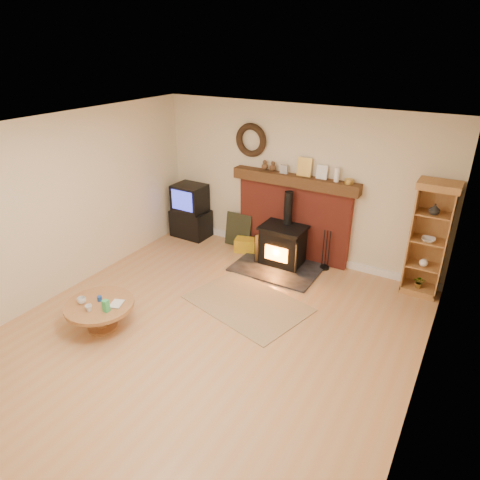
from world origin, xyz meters
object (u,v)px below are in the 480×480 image
Objects in this scene: wood_stove at (282,247)px; tv_unit at (191,212)px; curio_cabinet at (429,239)px; coffee_table at (100,308)px.

wood_stove reaches higher than tv_unit.
curio_cabinet is at bearing 1.13° from tv_unit.
coffee_table is at bearing -76.10° from tv_unit.
wood_stove is 1.57× the size of coffee_table.
wood_stove reaches higher than coffee_table.
tv_unit is at bearing 174.45° from wood_stove.
wood_stove is 2.26m from curio_cabinet.
curio_cabinet is at bearing 41.79° from coffee_table.
coffee_table is (-3.47, -3.10, -0.57)m from curio_cabinet.
wood_stove is at bearing -5.55° from tv_unit.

